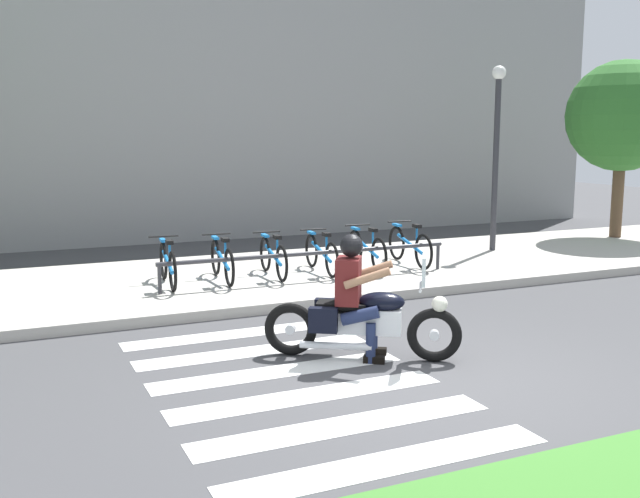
# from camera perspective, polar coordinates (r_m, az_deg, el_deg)

# --- Properties ---
(ground_plane) EXTENTS (48.00, 48.00, 0.00)m
(ground_plane) POSITION_cam_1_polar(r_m,az_deg,el_deg) (7.77, 7.76, -10.03)
(ground_plane) COLOR #424244
(grass_median) EXTENTS (24.00, 1.10, 0.08)m
(grass_median) POSITION_cam_1_polar(r_m,az_deg,el_deg) (5.89, 21.94, -16.68)
(grass_median) COLOR #3D7A2D
(grass_median) RESTS_ON ground
(sidewalk) EXTENTS (24.00, 4.40, 0.15)m
(sidewalk) POSITION_cam_1_polar(r_m,az_deg,el_deg) (12.48, -5.43, -2.31)
(sidewalk) COLOR #B7B2A8
(sidewalk) RESTS_ON ground
(crosswalk_stripe_0) EXTENTS (2.80, 0.40, 0.01)m
(crosswalk_stripe_0) POSITION_cam_1_polar(r_m,az_deg,el_deg) (5.89, 5.48, -16.38)
(crosswalk_stripe_0) COLOR white
(crosswalk_stripe_0) RESTS_ON ground
(crosswalk_stripe_1) EXTENTS (2.80, 0.40, 0.01)m
(crosswalk_stripe_1) POSITION_cam_1_polar(r_m,az_deg,el_deg) (6.54, 1.90, -13.69)
(crosswalk_stripe_1) COLOR white
(crosswalk_stripe_1) RESTS_ON ground
(crosswalk_stripe_2) EXTENTS (2.80, 0.40, 0.01)m
(crosswalk_stripe_2) POSITION_cam_1_polar(r_m,az_deg,el_deg) (7.21, -0.96, -11.45)
(crosswalk_stripe_2) COLOR white
(crosswalk_stripe_2) RESTS_ON ground
(crosswalk_stripe_3) EXTENTS (2.80, 0.40, 0.01)m
(crosswalk_stripe_3) POSITION_cam_1_polar(r_m,az_deg,el_deg) (7.91, -3.29, -9.58)
(crosswalk_stripe_3) COLOR white
(crosswalk_stripe_3) RESTS_ON ground
(crosswalk_stripe_4) EXTENTS (2.80, 0.40, 0.01)m
(crosswalk_stripe_4) POSITION_cam_1_polar(r_m,az_deg,el_deg) (8.63, -5.22, -8.01)
(crosswalk_stripe_4) COLOR white
(crosswalk_stripe_4) RESTS_ON ground
(crosswalk_stripe_5) EXTENTS (2.80, 0.40, 0.01)m
(crosswalk_stripe_5) POSITION_cam_1_polar(r_m,az_deg,el_deg) (9.36, -6.83, -6.67)
(crosswalk_stripe_5) COLOR white
(crosswalk_stripe_5) RESTS_ON ground
(motorcycle) EXTENTS (1.95, 1.32, 1.20)m
(motorcycle) POSITION_cam_1_polar(r_m,az_deg,el_deg) (8.24, 3.35, -5.56)
(motorcycle) COLOR black
(motorcycle) RESTS_ON ground
(rider) EXTENTS (0.77, 0.73, 1.43)m
(rider) POSITION_cam_1_polar(r_m,az_deg,el_deg) (8.17, 2.82, -3.07)
(rider) COLOR #591919
(rider) RESTS_ON ground
(bicycle_0) EXTENTS (0.48, 1.64, 0.76)m
(bicycle_0) POSITION_cam_1_polar(r_m,az_deg,el_deg) (11.67, -11.87, -1.16)
(bicycle_0) COLOR black
(bicycle_0) RESTS_ON sidewalk
(bicycle_1) EXTENTS (0.48, 1.66, 0.74)m
(bicycle_1) POSITION_cam_1_polar(r_m,az_deg,el_deg) (11.89, -7.71, -0.89)
(bicycle_1) COLOR black
(bicycle_1) RESTS_ON sidewalk
(bicycle_2) EXTENTS (0.48, 1.60, 0.73)m
(bicycle_2) POSITION_cam_1_polar(r_m,az_deg,el_deg) (12.16, -3.71, -0.62)
(bicycle_2) COLOR black
(bicycle_2) RESTS_ON sidewalk
(bicycle_3) EXTENTS (0.48, 1.64, 0.73)m
(bicycle_3) POSITION_cam_1_polar(r_m,az_deg,el_deg) (12.50, 0.09, -0.35)
(bicycle_3) COLOR black
(bicycle_3) RESTS_ON sidewalk
(bicycle_4) EXTENTS (0.48, 1.68, 0.76)m
(bicycle_4) POSITION_cam_1_polar(r_m,az_deg,el_deg) (12.88, 3.68, -0.03)
(bicycle_4) COLOR black
(bicycle_4) RESTS_ON sidewalk
(bicycle_5) EXTENTS (0.48, 1.73, 0.78)m
(bicycle_5) POSITION_cam_1_polar(r_m,az_deg,el_deg) (13.31, 7.05, 0.25)
(bicycle_5) COLOR black
(bicycle_5) RESTS_ON sidewalk
(bike_rack) EXTENTS (5.03, 0.07, 0.49)m
(bike_rack) POSITION_cam_1_polar(r_m,az_deg,el_deg) (11.81, -0.75, -0.47)
(bike_rack) COLOR #333338
(bike_rack) RESTS_ON sidewalk
(street_lamp) EXTENTS (0.28, 0.28, 3.86)m
(street_lamp) POSITION_cam_1_polar(r_m,az_deg,el_deg) (15.18, 13.70, 8.23)
(street_lamp) COLOR #2D2D33
(street_lamp) RESTS_ON ground
(tree_near_rack) EXTENTS (2.51, 2.51, 4.18)m
(tree_near_rack) POSITION_cam_1_polar(r_m,az_deg,el_deg) (18.05, 22.69, 9.58)
(tree_near_rack) COLOR brown
(tree_near_rack) RESTS_ON ground
(building_backdrop) EXTENTS (24.00, 1.20, 7.63)m
(building_backdrop) POSITION_cam_1_polar(r_m,az_deg,el_deg) (17.78, -11.75, 13.03)
(building_backdrop) COLOR gray
(building_backdrop) RESTS_ON ground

